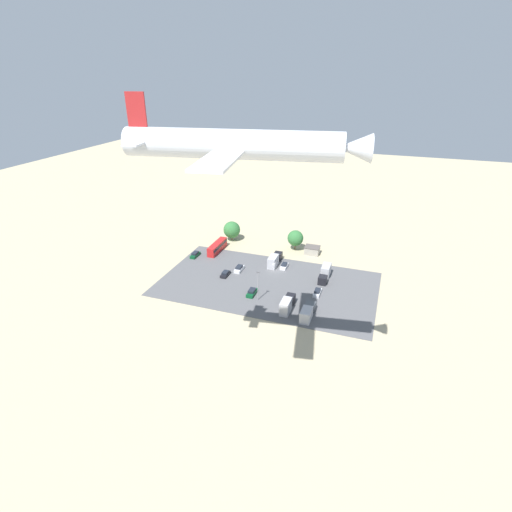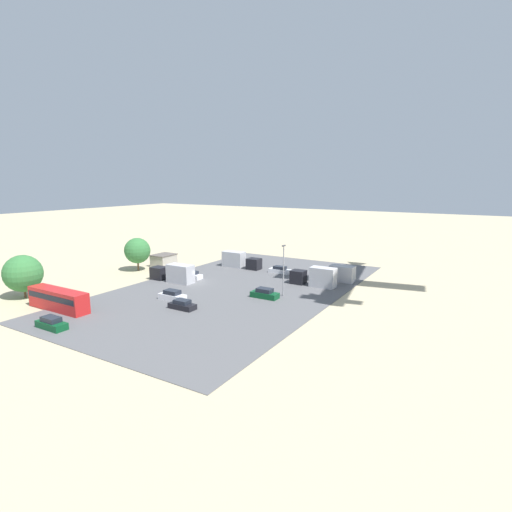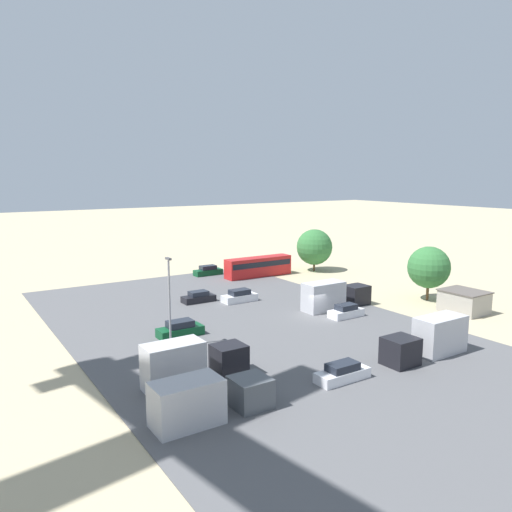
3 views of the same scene
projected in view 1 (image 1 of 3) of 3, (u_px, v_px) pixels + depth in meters
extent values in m
plane|color=tan|center=(276.00, 270.00, 125.23)|extent=(400.00, 400.00, 0.00)
cube|color=#565659|center=(267.00, 284.00, 117.34)|extent=(62.70, 35.85, 0.08)
cube|color=#9E998E|center=(312.00, 250.00, 135.61)|extent=(4.77, 3.92, 2.58)
cube|color=#59514C|center=(312.00, 247.00, 135.03)|extent=(5.01, 4.16, 0.12)
cube|color=red|center=(217.00, 247.00, 137.36)|extent=(2.45, 11.42, 3.09)
cube|color=black|center=(217.00, 246.00, 137.12)|extent=(2.49, 10.96, 0.86)
cube|color=#0C4723|center=(195.00, 255.00, 133.92)|extent=(1.79, 4.65, 0.91)
cube|color=#1E232D|center=(195.00, 253.00, 133.58)|extent=(1.50, 2.60, 0.67)
cube|color=silver|center=(317.00, 293.00, 111.72)|extent=(1.74, 4.66, 0.83)
cube|color=#1E232D|center=(317.00, 291.00, 111.41)|extent=(1.46, 2.61, 0.61)
cube|color=silver|center=(239.00, 269.00, 124.64)|extent=(1.90, 4.58, 0.92)
cube|color=#1E232D|center=(239.00, 267.00, 124.29)|extent=(1.59, 2.57, 0.68)
cube|color=silver|center=(284.00, 266.00, 126.47)|extent=(1.77, 4.20, 0.87)
cube|color=#1E232D|center=(284.00, 264.00, 126.15)|extent=(1.49, 2.35, 0.64)
cube|color=black|center=(225.00, 274.00, 121.63)|extent=(1.86, 4.24, 0.82)
cube|color=#1E232D|center=(225.00, 272.00, 121.33)|extent=(1.57, 2.37, 0.60)
cube|color=#0C4723|center=(252.00, 293.00, 111.58)|extent=(1.94, 4.63, 0.93)
cube|color=#1E232D|center=(252.00, 290.00, 111.24)|extent=(1.63, 2.59, 0.68)
cube|color=black|center=(323.00, 280.00, 116.83)|extent=(2.43, 2.79, 2.40)
cube|color=#B2B2B7|center=(326.00, 271.00, 121.10)|extent=(2.43, 4.96, 3.44)
cube|color=black|center=(278.00, 256.00, 131.61)|extent=(2.46, 2.87, 2.41)
cube|color=#B2B2B7|center=(273.00, 261.00, 126.76)|extent=(2.46, 5.11, 3.45)
cube|color=#4C5156|center=(310.00, 307.00, 104.17)|extent=(2.57, 2.59, 2.12)
cube|color=#B2B2B7|center=(306.00, 315.00, 99.81)|extent=(2.57, 4.60, 3.03)
cube|color=black|center=(290.00, 299.00, 107.19)|extent=(2.32, 2.58, 2.51)
cube|color=#B2B2B7|center=(286.00, 307.00, 102.80)|extent=(2.32, 4.59, 3.59)
cylinder|color=brown|center=(295.00, 247.00, 138.75)|extent=(0.36, 0.36, 2.34)
sphere|color=#337038|center=(295.00, 238.00, 137.36)|extent=(5.46, 5.46, 5.46)
cylinder|color=brown|center=(232.00, 238.00, 146.54)|extent=(0.36, 0.36, 1.82)
sphere|color=#337038|center=(232.00, 230.00, 145.16)|extent=(6.10, 6.10, 6.10)
cylinder|color=gray|center=(258.00, 287.00, 107.42)|extent=(0.20, 0.20, 8.34)
cube|color=#4C4C51|center=(258.00, 272.00, 105.55)|extent=(0.90, 0.28, 0.20)
cylinder|color=silver|center=(232.00, 144.00, 55.83)|extent=(31.36, 9.30, 4.16)
cone|color=silver|center=(355.00, 148.00, 53.30)|extent=(5.17, 4.66, 3.95)
cube|color=silver|center=(232.00, 149.00, 56.10)|extent=(8.97, 28.33, 0.36)
cube|color=silver|center=(144.00, 140.00, 57.72)|extent=(3.81, 10.18, 0.24)
cube|color=#B22323|center=(136.00, 110.00, 56.07)|extent=(2.81, 0.74, 4.98)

